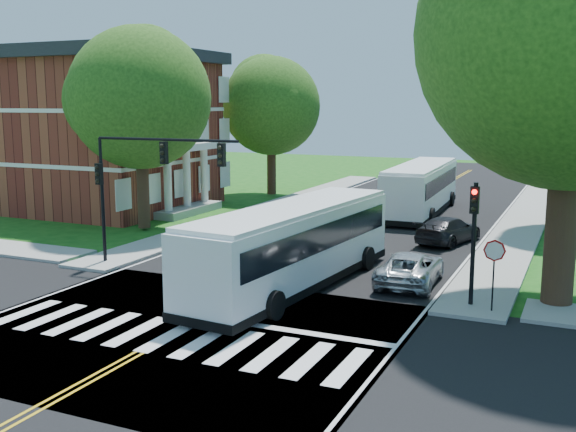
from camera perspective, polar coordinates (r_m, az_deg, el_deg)
The scene contains 22 objects.
ground at distance 22.32m, azimuth -9.34°, elevation -9.66°, with size 140.00×140.00×0.00m, color #144F13.
road at distance 38.09m, azimuth 5.75°, elevation -1.49°, with size 14.00×96.00×0.01m, color black.
cross_road at distance 22.31m, azimuth -9.34°, elevation -9.65°, with size 60.00×12.00×0.01m, color black.
center_line at distance 41.84m, azimuth 7.49°, elevation -0.50°, with size 0.36×70.00×0.01m, color gold.
edge_line_w at distance 44.24m, azimuth -0.97°, elevation 0.13°, with size 0.12×70.00×0.01m, color silver.
edge_line_e at distance 40.46m, azimuth 16.75°, elevation -1.18°, with size 0.12×70.00×0.01m, color silver.
crosswalk at distance 21.92m, azimuth -10.08°, elevation -10.00°, with size 12.60×3.00×0.01m, color silver.
stop_bar at distance 22.05m, azimuth 0.73°, elevation -9.73°, with size 6.60×0.40×0.01m, color silver.
sidewalk_nw at distance 47.54m, azimuth -1.06°, elevation 0.87°, with size 2.60×40.00×0.15m, color gray.
sidewalk_ne at distance 43.23m, azimuth 19.25°, elevation -0.56°, with size 2.60×40.00×0.15m, color gray.
tree_ne_big at distance 25.59m, azimuth 23.10°, elevation 14.04°, with size 10.80×10.80×14.91m.
tree_west_near at distance 39.15m, azimuth -12.44°, elevation 9.71°, with size 8.00×8.00×11.40m.
tree_west_far at distance 52.66m, azimuth -1.43°, elevation 9.28°, with size 7.60×7.60×10.67m.
brick_building at distance 50.46m, azimuth -17.89°, elevation 7.02°, with size 20.00×13.00×10.80m.
signal_nw at distance 29.85m, azimuth -12.16°, elevation 3.76°, with size 7.15×0.46×5.66m.
signal_ne at distance 24.57m, azimuth 15.46°, elevation -0.94°, with size 0.30×0.46×4.40m.
stop_sign at distance 24.21m, azimuth 17.06°, elevation -3.43°, with size 0.76×0.08×2.53m.
bus_lead at distance 26.62m, azimuth 0.50°, elevation -2.44°, with size 3.96×12.96×3.30m.
bus_follow at distance 45.34m, azimuth 11.22°, elevation 2.38°, with size 3.43×12.74×3.27m.
hatchback at distance 33.48m, azimuth -5.61°, elevation -1.89°, with size 1.37×3.93×1.30m, color #AEB1B6.
suv at distance 27.84m, azimuth 10.32°, elevation -4.34°, with size 2.20×4.77×1.33m, color silver.
dark_sedan at distance 36.24m, azimuth 13.41°, elevation -1.15°, with size 1.94×4.78×1.39m, color black.
Camera 1 is at (11.78, -17.48, 7.33)m, focal length 42.00 mm.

